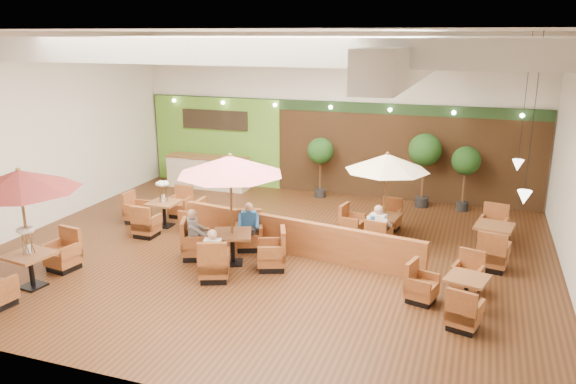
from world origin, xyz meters
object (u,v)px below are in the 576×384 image
at_px(table_4, 453,292).
at_px(topiary_1, 425,153).
at_px(service_counter, 208,172).
at_px(table_1, 231,190).
at_px(topiary_0, 320,153).
at_px(diner_0, 213,249).
at_px(table_3, 164,212).
at_px(table_5, 493,240).
at_px(diner_3, 379,224).
at_px(topiary_2, 466,163).
at_px(table_0, 22,198).
at_px(diner_2, 195,229).
at_px(diner_4, 379,223).
at_px(booth_divider, 296,237).
at_px(diner_1, 249,222).
at_px(table_2, 384,177).

xyz_separation_m(table_4, topiary_1, (-1.39, 6.89, 1.46)).
bearing_deg(service_counter, table_1, -58.18).
distance_m(topiary_0, diner_0, 7.40).
xyz_separation_m(table_3, table_4, (8.27, -2.44, -0.09)).
height_order(table_5, diner_3, diner_3).
relative_size(table_3, topiary_2, 1.20).
relative_size(service_counter, topiary_2, 1.45).
relative_size(table_3, diner_0, 3.19).
relative_size(table_0, diner_2, 3.30).
height_order(service_counter, diner_2, diner_2).
bearing_deg(service_counter, table_3, -79.98).
xyz_separation_m(table_1, topiary_1, (3.83, 6.33, -0.08)).
bearing_deg(topiary_1, diner_4, -98.23).
height_order(service_counter, table_1, table_1).
distance_m(service_counter, table_4, 11.23).
bearing_deg(topiary_1, service_counter, -178.50).
xyz_separation_m(service_counter, diner_2, (2.79, -6.13, 0.19)).
height_order(table_3, diner_3, table_3).
bearing_deg(booth_divider, diner_3, 34.82).
distance_m(topiary_1, diner_0, 8.35).
xyz_separation_m(booth_divider, topiary_2, (3.84, 5.27, 1.08)).
height_order(service_counter, diner_4, diner_4).
height_order(table_0, topiary_0, table_0).
bearing_deg(table_4, diner_1, 177.85).
bearing_deg(topiary_0, diner_2, -102.43).
distance_m(table_3, diner_4, 6.26).
height_order(topiary_2, diner_1, topiary_2).
height_order(table_5, topiary_1, topiary_1).
xyz_separation_m(table_2, topiary_1, (0.68, 3.45, 0.02)).
relative_size(table_3, diner_4, 3.10).
distance_m(service_counter, table_1, 7.33).
relative_size(table_0, diner_0, 3.52).
bearing_deg(table_1, topiary_0, 64.75).
height_order(diner_0, diner_2, diner_2).
xyz_separation_m(table_2, diner_3, (0.06, -0.89, -1.04)).
bearing_deg(topiary_0, diner_4, -57.06).
height_order(table_5, topiary_2, topiary_2).
height_order(service_counter, diner_0, diner_0).
bearing_deg(table_0, table_1, 44.65).
xyz_separation_m(table_0, topiary_2, (8.75, 9.00, -0.52)).
relative_size(table_4, diner_4, 3.07).
distance_m(table_4, diner_1, 5.46).
distance_m(diner_1, diner_2, 1.43).
height_order(topiary_0, topiary_2, topiary_2).
height_order(diner_1, diner_3, diner_1).
distance_m(service_counter, diner_1, 6.38).
height_order(service_counter, table_4, service_counter).
relative_size(booth_divider, table_3, 2.71).
bearing_deg(table_5, diner_2, -148.60).
height_order(topiary_2, diner_4, topiary_2).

